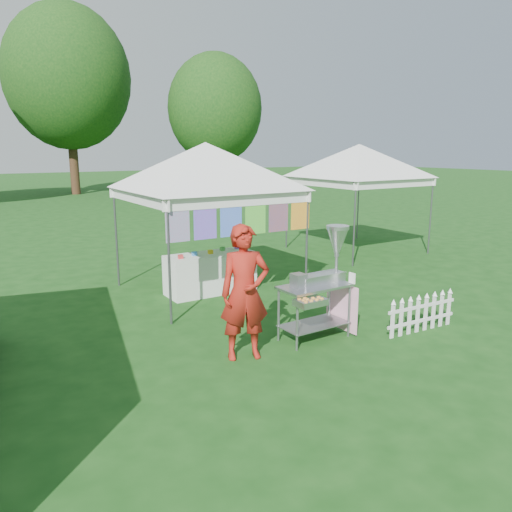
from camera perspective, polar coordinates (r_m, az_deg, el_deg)
ground at (r=7.56m, az=6.90°, el=-10.28°), size 120.00×120.00×0.00m
canopy_main at (r=9.93m, az=-5.79°, el=12.75°), size 4.24×4.24×3.45m
canopy_right at (r=14.39m, az=11.74°, el=12.39°), size 4.24×4.24×3.45m
tree_mid at (r=34.47m, az=-20.75°, el=18.54°), size 7.60×7.60×11.52m
tree_right at (r=31.05m, az=-4.72°, el=16.41°), size 5.60×5.60×8.42m
donut_cart at (r=7.68m, az=7.86°, el=-2.00°), size 1.24×0.86×1.72m
vendor at (r=6.86m, az=-1.29°, el=-4.20°), size 0.80×0.64×1.89m
picket_fence at (r=8.45m, az=18.41°, el=-6.32°), size 1.44×0.10×0.56m
display_table at (r=10.18m, az=-5.22°, el=-1.94°), size 1.80×0.70×0.81m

